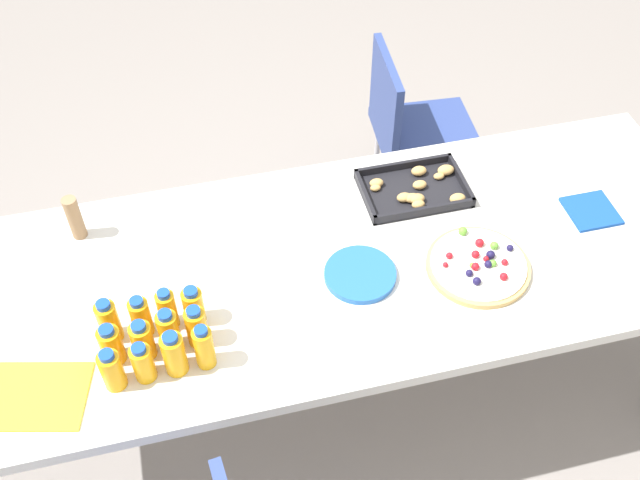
# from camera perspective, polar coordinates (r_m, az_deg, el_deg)

# --- Properties ---
(ground_plane) EXTENTS (12.00, 12.00, 0.00)m
(ground_plane) POSITION_cam_1_polar(r_m,az_deg,el_deg) (2.82, 1.53, -11.42)
(ground_plane) COLOR gray
(party_table) EXTENTS (2.35, 0.87, 0.74)m
(party_table) POSITION_cam_1_polar(r_m,az_deg,el_deg) (2.26, 1.88, -2.59)
(party_table) COLOR silver
(party_table) RESTS_ON ground_plane
(chair_far_right) EXTENTS (0.43, 0.43, 0.83)m
(chair_far_right) POSITION_cam_1_polar(r_m,az_deg,el_deg) (3.05, 7.01, 8.55)
(chair_far_right) COLOR #33478C
(chair_far_right) RESTS_ON ground_plane
(juice_bottle_0) EXTENTS (0.06, 0.06, 0.14)m
(juice_bottle_0) POSITION_cam_1_polar(r_m,az_deg,el_deg) (1.98, -15.66, -9.56)
(juice_bottle_0) COLOR #FAAB14
(juice_bottle_0) RESTS_ON party_table
(juice_bottle_1) EXTENTS (0.06, 0.06, 0.13)m
(juice_bottle_1) POSITION_cam_1_polar(r_m,az_deg,el_deg) (1.98, -13.41, -9.13)
(juice_bottle_1) COLOR #FAAE14
(juice_bottle_1) RESTS_ON party_table
(juice_bottle_2) EXTENTS (0.06, 0.06, 0.15)m
(juice_bottle_2) POSITION_cam_1_polar(r_m,az_deg,el_deg) (1.97, -11.12, -8.54)
(juice_bottle_2) COLOR #F9AD14
(juice_bottle_2) RESTS_ON party_table
(juice_bottle_3) EXTENTS (0.05, 0.05, 0.15)m
(juice_bottle_3) POSITION_cam_1_polar(r_m,az_deg,el_deg) (1.96, -8.87, -8.11)
(juice_bottle_3) COLOR #FAAF14
(juice_bottle_3) RESTS_ON party_table
(juice_bottle_4) EXTENTS (0.06, 0.06, 0.13)m
(juice_bottle_4) POSITION_cam_1_polar(r_m,az_deg,el_deg) (2.03, -15.69, -7.73)
(juice_bottle_4) COLOR #FAAB14
(juice_bottle_4) RESTS_ON party_table
(juice_bottle_5) EXTENTS (0.06, 0.06, 0.13)m
(juice_bottle_5) POSITION_cam_1_polar(r_m,az_deg,el_deg) (2.02, -13.43, -7.49)
(juice_bottle_5) COLOR #FAAF14
(juice_bottle_5) RESTS_ON party_table
(juice_bottle_6) EXTENTS (0.06, 0.06, 0.15)m
(juice_bottle_6) POSITION_cam_1_polar(r_m,az_deg,el_deg) (2.01, -11.50, -6.87)
(juice_bottle_6) COLOR #FAAC14
(juice_bottle_6) RESTS_ON party_table
(juice_bottle_7) EXTENTS (0.06, 0.06, 0.14)m
(juice_bottle_7) POSITION_cam_1_polar(r_m,az_deg,el_deg) (2.01, -9.45, -6.55)
(juice_bottle_7) COLOR #F8AB14
(juice_bottle_7) RESTS_ON party_table
(juice_bottle_8) EXTENTS (0.06, 0.06, 0.15)m
(juice_bottle_8) POSITION_cam_1_polar(r_m,az_deg,el_deg) (2.07, -15.88, -5.99)
(juice_bottle_8) COLOR #F9AD14
(juice_bottle_8) RESTS_ON party_table
(juice_bottle_9) EXTENTS (0.05, 0.05, 0.14)m
(juice_bottle_9) POSITION_cam_1_polar(r_m,az_deg,el_deg) (2.06, -13.56, -5.74)
(juice_bottle_9) COLOR #FAAB14
(juice_bottle_9) RESTS_ON party_table
(juice_bottle_10) EXTENTS (0.05, 0.05, 0.14)m
(juice_bottle_10) POSITION_cam_1_polar(r_m,az_deg,el_deg) (2.06, -11.62, -5.21)
(juice_bottle_10) COLOR #FAAE14
(juice_bottle_10) RESTS_ON party_table
(juice_bottle_11) EXTENTS (0.06, 0.06, 0.13)m
(juice_bottle_11) POSITION_cam_1_polar(r_m,az_deg,el_deg) (2.06, -9.67, -5.02)
(juice_bottle_11) COLOR #FAAC14
(juice_bottle_11) RESTS_ON party_table
(fruit_pizza) EXTENTS (0.31, 0.31, 0.05)m
(fruit_pizza) POSITION_cam_1_polar(r_m,az_deg,el_deg) (2.23, 12.03, -1.89)
(fruit_pizza) COLOR tan
(fruit_pizza) RESTS_ON party_table
(snack_tray) EXTENTS (0.34, 0.23, 0.04)m
(snack_tray) POSITION_cam_1_polar(r_m,az_deg,el_deg) (2.42, 7.34, 3.88)
(snack_tray) COLOR black
(snack_tray) RESTS_ON party_table
(plate_stack) EXTENTS (0.21, 0.21, 0.02)m
(plate_stack) POSITION_cam_1_polar(r_m,az_deg,el_deg) (2.17, 3.09, -2.65)
(plate_stack) COLOR blue
(plate_stack) RESTS_ON party_table
(napkin_stack) EXTENTS (0.15, 0.15, 0.01)m
(napkin_stack) POSITION_cam_1_polar(r_m,az_deg,el_deg) (2.49, 20.05, 2.11)
(napkin_stack) COLOR #194CA5
(napkin_stack) RESTS_ON party_table
(cardboard_tube) EXTENTS (0.04, 0.04, 0.15)m
(cardboard_tube) POSITION_cam_1_polar(r_m,az_deg,el_deg) (2.34, -18.29, 1.63)
(cardboard_tube) COLOR #9E7A56
(cardboard_tube) RESTS_ON party_table
(paper_folder) EXTENTS (0.30, 0.26, 0.01)m
(paper_folder) POSITION_cam_1_polar(r_m,az_deg,el_deg) (2.07, -20.90, -11.09)
(paper_folder) COLOR yellow
(paper_folder) RESTS_ON party_table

